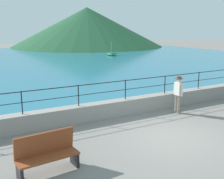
# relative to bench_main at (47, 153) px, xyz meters

# --- Properties ---
(ground_plane) EXTENTS (120.00, 120.00, 0.00)m
(ground_plane) POSITION_rel_bench_main_xyz_m (4.66, 0.24, -0.56)
(ground_plane) COLOR slate
(promenade_wall) EXTENTS (20.00, 0.56, 0.70)m
(promenade_wall) POSITION_rel_bench_main_xyz_m (4.66, 3.44, -0.21)
(promenade_wall) COLOR gray
(promenade_wall) RESTS_ON ground
(railing) EXTENTS (18.44, 0.04, 0.90)m
(railing) POSITION_rel_bench_main_xyz_m (4.66, 3.44, 0.78)
(railing) COLOR black
(railing) RESTS_ON promenade_wall
(lake_water) EXTENTS (64.00, 44.32, 0.06)m
(lake_water) POSITION_rel_bench_main_xyz_m (4.66, 26.08, -0.53)
(lake_water) COLOR #236B89
(lake_water) RESTS_ON ground
(hill_main) EXTENTS (30.29, 30.29, 7.70)m
(hill_main) POSITION_rel_bench_main_xyz_m (21.49, 45.38, 3.29)
(hill_main) COLOR #1E4C2D
(hill_main) RESTS_ON ground
(bench_main) EXTENTS (1.74, 0.70, 1.13)m
(bench_main) POSITION_rel_bench_main_xyz_m (0.00, 0.00, 0.00)
(bench_main) COLOR brown
(bench_main) RESTS_ON ground
(person_walking) EXTENTS (0.38, 0.57, 1.75)m
(person_walking) POSITION_rel_bench_main_xyz_m (6.87, 2.36, 0.42)
(person_walking) COLOR slate
(person_walking) RESTS_ON ground
(boat_0) EXTENTS (1.03, 2.35, 1.88)m
(boat_0) POSITION_rel_bench_main_xyz_m (16.74, 26.63, -0.30)
(boat_0) COLOR #338C59
(boat_0) RESTS_ON lake_water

